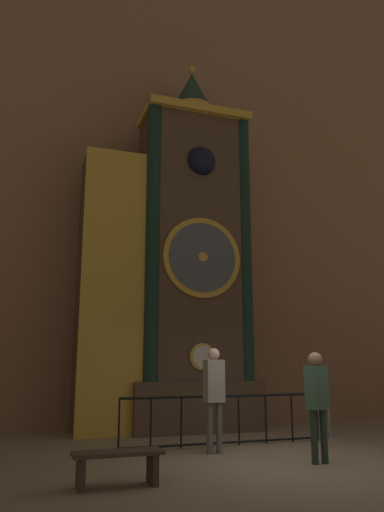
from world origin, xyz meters
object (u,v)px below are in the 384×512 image
at_px(visitor_far, 317,395).
at_px(visitor_bench, 118,462).
at_px(visitor_near, 214,389).
at_px(stanchion_post, 329,423).
at_px(clock_tower, 173,264).

relative_size(visitor_far, visitor_bench, 1.48).
height_order(visitor_near, stanchion_post, visitor_near).
bearing_deg(stanchion_post, clock_tower, 144.11).
xyz_separation_m(visitor_far, visitor_bench, (-3.31, -0.43, -0.74)).
bearing_deg(visitor_far, visitor_bench, 169.92).
height_order(clock_tower, stanchion_post, clock_tower).
relative_size(visitor_near, stanchion_post, 1.92).
height_order(clock_tower, visitor_bench, clock_tower).
distance_m(stanchion_post, visitor_bench, 5.80).
xyz_separation_m(visitor_near, visitor_far, (1.24, -1.38, -0.05)).
relative_size(visitor_near, visitor_bench, 1.55).
relative_size(clock_tower, visitor_far, 5.54).
bearing_deg(visitor_bench, visitor_near, 41.10).
distance_m(clock_tower, visitor_far, 5.41).
height_order(visitor_far, stanchion_post, visitor_far).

